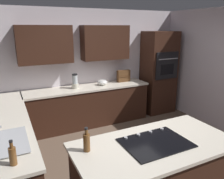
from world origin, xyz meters
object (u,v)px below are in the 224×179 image
object	(u,v)px
sink_unit	(6,142)
blender	(75,82)
cooktop	(155,142)
dish_soap_bottle	(13,155)
oil_bottle	(87,142)
mixing_bowl	(102,82)
spice_rack	(124,76)
wall_oven	(159,73)

from	to	relation	value
sink_unit	blender	size ratio (longest dim) A/B	2.16
cooktop	dish_soap_bottle	xyz separation A→B (m)	(1.50, -0.28, 0.10)
dish_soap_bottle	oil_bottle	distance (m)	0.73
mixing_bowl	sink_unit	bearing A→B (deg)	43.14
spice_rack	blender	bearing A→B (deg)	3.37
oil_bottle	blender	bearing A→B (deg)	-104.33
mixing_bowl	oil_bottle	size ratio (longest dim) A/B	0.83
sink_unit	mixing_bowl	xyz separation A→B (m)	(-2.08, -1.95, 0.05)
wall_oven	spice_rack	size ratio (longest dim) A/B	6.40
oil_bottle	mixing_bowl	bearing A→B (deg)	-117.22
sink_unit	cooktop	size ratio (longest dim) A/B	0.92
spice_rack	oil_bottle	distance (m)	3.20
wall_oven	sink_unit	bearing A→B (deg)	27.78
sink_unit	cooktop	distance (m)	1.73
spice_rack	oil_bottle	world-z (taller)	spice_rack
wall_oven	blender	distance (m)	2.25
mixing_bowl	oil_bottle	xyz separation A→B (m)	(1.29, 2.51, 0.05)
wall_oven	oil_bottle	size ratio (longest dim) A/B	7.60
cooktop	dish_soap_bottle	bearing A→B (deg)	-10.41
blender	oil_bottle	world-z (taller)	blender
blender	sink_unit	bearing A→B (deg)	53.75
cooktop	dish_soap_bottle	distance (m)	1.53
wall_oven	blender	world-z (taller)	wall_oven
mixing_bowl	cooktop	bearing A→B (deg)	79.11
sink_unit	blender	world-z (taller)	blender
cooktop	dish_soap_bottle	world-z (taller)	dish_soap_bottle
wall_oven	dish_soap_bottle	world-z (taller)	wall_oven
sink_unit	cooktop	bearing A→B (deg)	154.14
cooktop	mixing_bowl	distance (m)	2.75
cooktop	sink_unit	bearing A→B (deg)	-25.86
wall_oven	mixing_bowl	world-z (taller)	wall_oven
cooktop	spice_rack	distance (m)	3.00
sink_unit	spice_rack	world-z (taller)	spice_rack
mixing_bowl	dish_soap_bottle	bearing A→B (deg)	50.24
spice_rack	sink_unit	bearing A→B (deg)	37.04
blender	oil_bottle	bearing A→B (deg)	75.67
sink_unit	spice_rack	xyz separation A→B (m)	(-2.68, -2.02, 0.12)
sink_unit	blender	xyz separation A→B (m)	(-1.43, -1.95, 0.12)
spice_rack	oil_bottle	bearing A→B (deg)	53.80
wall_oven	oil_bottle	world-z (taller)	wall_oven
cooktop	blender	distance (m)	2.71
blender	mixing_bowl	distance (m)	0.65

